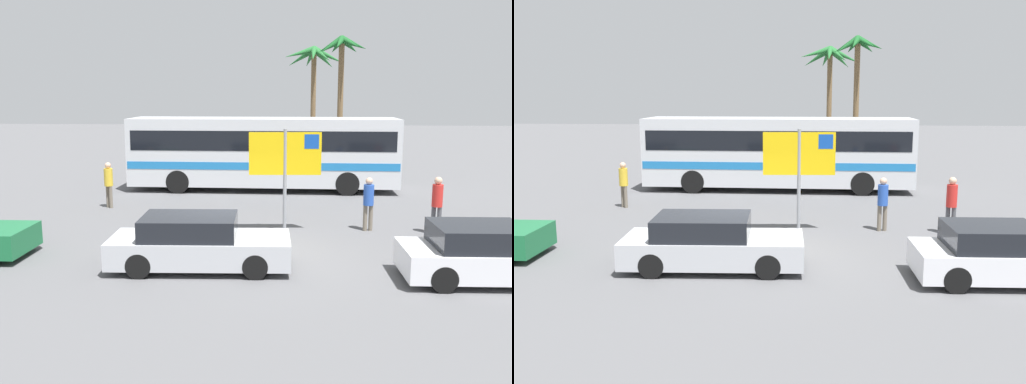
{
  "view_description": "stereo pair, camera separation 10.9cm",
  "coord_description": "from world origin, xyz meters",
  "views": [
    {
      "loc": [
        1.54,
        -13.82,
        4.28
      ],
      "look_at": [
        0.37,
        2.57,
        1.3
      ],
      "focal_mm": 38.61,
      "sensor_mm": 36.0,
      "label": 1
    },
    {
      "loc": [
        1.65,
        -13.82,
        4.28
      ],
      "look_at": [
        0.37,
        2.57,
        1.3
      ],
      "focal_mm": 38.61,
      "sensor_mm": 36.0,
      "label": 2
    }
  ],
  "objects": [
    {
      "name": "pedestrian_crossing_lot",
      "position": [
        -5.41,
        6.03,
        1.01
      ],
      "size": [
        0.32,
        0.32,
        1.72
      ],
      "rotation": [
        0.0,
        0.0,
        4.09
      ],
      "color": "#706656",
      "rests_on": "ground"
    },
    {
      "name": "palm_tree_inland",
      "position": [
        2.64,
        21.48,
        5.87
      ],
      "size": [
        3.9,
        3.88,
        7.13
      ],
      "color": "brown",
      "rests_on": "ground"
    },
    {
      "name": "ferry_sign",
      "position": [
        1.29,
        2.82,
        2.33
      ],
      "size": [
        2.2,
        0.2,
        3.2
      ],
      "rotation": [
        0.0,
        0.0,
        0.07
      ],
      "color": "gray",
      "rests_on": "ground"
    },
    {
      "name": "pedestrian_by_bus",
      "position": [
        3.85,
        3.18,
        0.99
      ],
      "size": [
        0.32,
        0.32,
        1.69
      ],
      "rotation": [
        0.0,
        0.0,
        1.76
      ],
      "color": "#706656",
      "rests_on": "ground"
    },
    {
      "name": "palm_tree_seaside",
      "position": [
        4.06,
        18.05,
        6.0
      ],
      "size": [
        2.91,
        2.91,
        7.4
      ],
      "color": "brown",
      "rests_on": "ground"
    },
    {
      "name": "pedestrian_near_sign",
      "position": [
        5.87,
        2.9,
        1.05
      ],
      "size": [
        0.32,
        0.32,
        1.78
      ],
      "rotation": [
        0.0,
        0.0,
        1.03
      ],
      "color": "#4C4C51",
      "rests_on": "ground"
    },
    {
      "name": "car_white",
      "position": [
        5.91,
        -1.37,
        0.63
      ],
      "size": [
        3.96,
        1.9,
        1.32
      ],
      "rotation": [
        0.0,
        0.0,
        0.04
      ],
      "color": "silver",
      "rests_on": "ground"
    },
    {
      "name": "bus_front_coach",
      "position": [
        0.14,
        10.36,
        1.78
      ],
      "size": [
        11.65,
        2.58,
        3.17
      ],
      "color": "silver",
      "rests_on": "ground"
    },
    {
      "name": "ground",
      "position": [
        0.0,
        0.0,
        0.0
      ],
      "size": [
        120.0,
        120.0,
        0.0
      ],
      "primitive_type": "plane",
      "color": "#565659"
    },
    {
      "name": "car_silver",
      "position": [
        -0.82,
        -0.92,
        0.64
      ],
      "size": [
        4.47,
        1.94,
        1.32
      ],
      "rotation": [
        0.0,
        0.0,
        0.05
      ],
      "color": "#B7BABF",
      "rests_on": "ground"
    }
  ]
}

